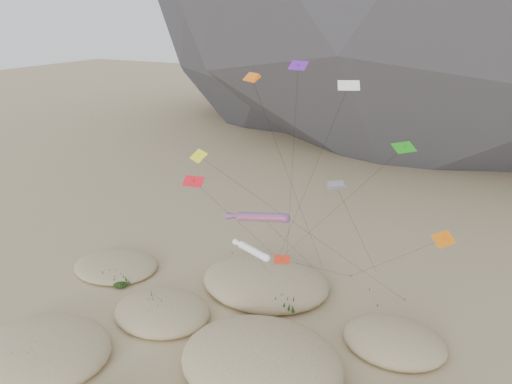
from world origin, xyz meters
TOP-DOWN VIEW (x-y plane):
  - ground at (0.00, 0.00)m, footprint 500.00×500.00m
  - dunes at (-1.40, 4.68)m, footprint 52.63×37.95m
  - dune_grass at (-1.89, 4.61)m, footprint 43.32×30.49m
  - kite_stakes at (2.15, 23.05)m, footprint 24.86×5.55m
  - rainbow_tube_kite at (-1.96, 13.07)m, footprint 7.39×12.55m
  - white_tube_kite at (-0.57, 8.55)m, footprint 5.99×13.70m
  - orange_parafoil at (-3.68, 15.04)m, footprint 6.12×12.65m
  - multi_parafoil at (6.44, 13.81)m, footprint 2.94×15.26m
  - delta_kites at (3.95, 12.31)m, footprint 27.64×19.72m

SIDE VIEW (x-z plane):
  - ground at x=0.00m, z-range 0.00..0.00m
  - kite_stakes at x=2.15m, z-range 0.00..0.30m
  - dunes at x=-1.40m, z-range -1.53..3.04m
  - dune_grass at x=-1.89m, z-range 0.09..1.57m
  - white_tube_kite at x=-0.57m, z-range 4.65..15.19m
  - rainbow_tube_kite at x=-1.96m, z-range 5.42..17.90m
  - multi_parafoil at x=6.44m, z-range 7.82..24.76m
  - delta_kites at x=3.95m, z-range 4.25..32.67m
  - orange_parafoil at x=-3.68m, z-range 12.63..39.57m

